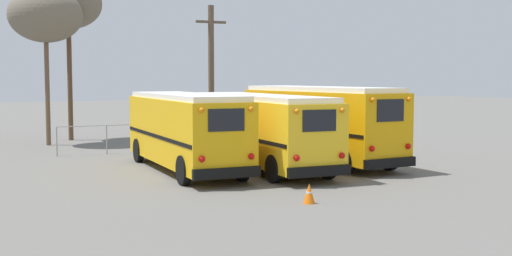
{
  "coord_description": "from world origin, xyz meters",
  "views": [
    {
      "loc": [
        -11.39,
        -23.88,
        3.75
      ],
      "look_at": [
        0.0,
        0.4,
        1.63
      ],
      "focal_mm": 45.0,
      "sensor_mm": 36.0,
      "label": 1
    }
  ],
  "objects_px": {
    "school_bus_1": "(259,128)",
    "school_bus_2": "(319,121)",
    "bare_tree_0": "(68,5)",
    "school_bus_0": "(185,129)",
    "traffic_cone": "(309,193)",
    "bare_tree_1": "(45,16)",
    "utility_pole": "(211,73)"
  },
  "relations": [
    {
      "from": "school_bus_2",
      "to": "bare_tree_1",
      "type": "bearing_deg",
      "value": 128.45
    },
    {
      "from": "bare_tree_0",
      "to": "traffic_cone",
      "type": "distance_m",
      "value": 24.41
    },
    {
      "from": "traffic_cone",
      "to": "bare_tree_1",
      "type": "bearing_deg",
      "value": 103.32
    },
    {
      "from": "school_bus_0",
      "to": "traffic_cone",
      "type": "height_order",
      "value": "school_bus_0"
    },
    {
      "from": "school_bus_1",
      "to": "traffic_cone",
      "type": "distance_m",
      "value": 8.0
    },
    {
      "from": "school_bus_0",
      "to": "traffic_cone",
      "type": "distance_m",
      "value": 8.19
    },
    {
      "from": "school_bus_1",
      "to": "bare_tree_0",
      "type": "xyz_separation_m",
      "value": [
        -5.2,
        15.29,
        6.36
      ]
    },
    {
      "from": "school_bus_1",
      "to": "bare_tree_0",
      "type": "distance_m",
      "value": 17.36
    },
    {
      "from": "school_bus_1",
      "to": "bare_tree_0",
      "type": "bearing_deg",
      "value": 108.77
    },
    {
      "from": "school_bus_1",
      "to": "bare_tree_1",
      "type": "relative_size",
      "value": 1.23
    },
    {
      "from": "utility_pole",
      "to": "traffic_cone",
      "type": "distance_m",
      "value": 18.65
    },
    {
      "from": "bare_tree_0",
      "to": "bare_tree_1",
      "type": "height_order",
      "value": "bare_tree_0"
    },
    {
      "from": "school_bus_1",
      "to": "traffic_cone",
      "type": "xyz_separation_m",
      "value": [
        -1.95,
        -7.64,
        -1.36
      ]
    },
    {
      "from": "school_bus_1",
      "to": "bare_tree_1",
      "type": "xyz_separation_m",
      "value": [
        -6.8,
        12.83,
        5.45
      ]
    },
    {
      "from": "school_bus_2",
      "to": "traffic_cone",
      "type": "distance_m",
      "value": 9.58
    },
    {
      "from": "school_bus_1",
      "to": "school_bus_2",
      "type": "height_order",
      "value": "school_bus_2"
    },
    {
      "from": "utility_pole",
      "to": "bare_tree_0",
      "type": "xyz_separation_m",
      "value": [
        -7.06,
        5.05,
        3.99
      ]
    },
    {
      "from": "school_bus_2",
      "to": "bare_tree_1",
      "type": "relative_size",
      "value": 1.14
    },
    {
      "from": "bare_tree_1",
      "to": "traffic_cone",
      "type": "distance_m",
      "value": 22.11
    },
    {
      "from": "school_bus_1",
      "to": "school_bus_2",
      "type": "relative_size",
      "value": 1.07
    },
    {
      "from": "traffic_cone",
      "to": "bare_tree_0",
      "type": "bearing_deg",
      "value": 98.05
    },
    {
      "from": "school_bus_0",
      "to": "utility_pole",
      "type": "height_order",
      "value": "utility_pole"
    },
    {
      "from": "school_bus_2",
      "to": "bare_tree_0",
      "type": "bearing_deg",
      "value": 119.07
    },
    {
      "from": "bare_tree_0",
      "to": "traffic_cone",
      "type": "xyz_separation_m",
      "value": [
        3.24,
        -22.93,
        -7.72
      ]
    },
    {
      "from": "school_bus_1",
      "to": "traffic_cone",
      "type": "bearing_deg",
      "value": -104.35
    },
    {
      "from": "school_bus_0",
      "to": "bare_tree_1",
      "type": "xyz_separation_m",
      "value": [
        -3.7,
        12.48,
        5.41
      ]
    },
    {
      "from": "school_bus_0",
      "to": "bare_tree_1",
      "type": "bearing_deg",
      "value": 106.5
    },
    {
      "from": "bare_tree_1",
      "to": "traffic_cone",
      "type": "xyz_separation_m",
      "value": [
        4.85,
        -20.47,
        -6.8
      ]
    },
    {
      "from": "school_bus_1",
      "to": "traffic_cone",
      "type": "height_order",
      "value": "school_bus_1"
    },
    {
      "from": "bare_tree_0",
      "to": "school_bus_0",
      "type": "bearing_deg",
      "value": -82.02
    },
    {
      "from": "bare_tree_0",
      "to": "bare_tree_1",
      "type": "relative_size",
      "value": 1.11
    },
    {
      "from": "utility_pole",
      "to": "bare_tree_1",
      "type": "xyz_separation_m",
      "value": [
        -8.66,
        2.59,
        3.08
      ]
    }
  ]
}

